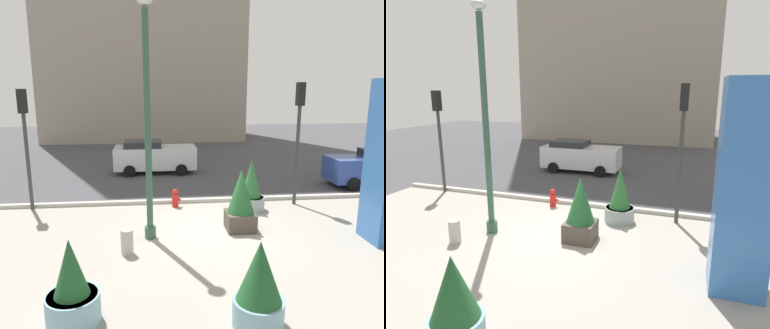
# 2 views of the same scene
# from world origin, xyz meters

# --- Properties ---
(ground_plane) EXTENTS (60.00, 60.00, 0.00)m
(ground_plane) POSITION_xyz_m (0.00, 4.00, 0.00)
(ground_plane) COLOR #47474C
(plaza_pavement) EXTENTS (18.00, 10.00, 0.02)m
(plaza_pavement) POSITION_xyz_m (0.00, -2.00, 0.00)
(plaza_pavement) COLOR #9E998E
(plaza_pavement) RESTS_ON ground_plane
(curb_strip) EXTENTS (18.00, 0.24, 0.16)m
(curb_strip) POSITION_xyz_m (0.00, 3.12, 0.08)
(curb_strip) COLOR #B7B2A8
(curb_strip) RESTS_ON ground_plane
(lamp_post) EXTENTS (0.44, 0.44, 7.32)m
(lamp_post) POSITION_xyz_m (-2.18, -0.38, 3.57)
(lamp_post) COLOR #335642
(lamp_post) RESTS_ON ground_plane
(art_pillar_blue) EXTENTS (1.21, 1.21, 5.04)m
(art_pillar_blue) POSITION_xyz_m (5.23, -1.31, 2.52)
(art_pillar_blue) COLOR #3870BC
(art_pillar_blue) RESTS_ON ground_plane
(potted_plant_mid_plaza) EXTENTS (1.09, 1.09, 2.06)m
(potted_plant_mid_plaza) POSITION_xyz_m (1.73, 1.93, 0.86)
(potted_plant_mid_plaza) COLOR gray
(potted_plant_mid_plaza) RESTS_ON ground_plane
(potted_plant_near_left) EXTENTS (1.05, 1.05, 1.85)m
(potted_plant_near_left) POSITION_xyz_m (0.04, -5.00, 0.87)
(potted_plant_near_left) COLOR #7AA8B7
(potted_plant_near_left) RESTS_ON ground_plane
(potted_plant_curbside) EXTENTS (0.96, 0.96, 2.10)m
(potted_plant_curbside) POSITION_xyz_m (0.85, 0.01, 1.02)
(potted_plant_curbside) COLOR #4C4238
(potted_plant_curbside) RESTS_ON ground_plane
(fire_hydrant) EXTENTS (0.36, 0.26, 0.75)m
(fire_hydrant) POSITION_xyz_m (-1.21, 2.62, 0.37)
(fire_hydrant) COLOR red
(fire_hydrant) RESTS_ON ground_plane
(concrete_bollard) EXTENTS (0.36, 0.36, 0.75)m
(concrete_bollard) POSITION_xyz_m (-2.85, -1.45, 0.38)
(concrete_bollard) COLOR #B2ADA3
(concrete_bollard) RESTS_ON ground_plane
(traffic_light_far_side) EXTENTS (0.28, 0.42, 4.96)m
(traffic_light_far_side) POSITION_xyz_m (3.72, 2.47, 3.31)
(traffic_light_far_side) COLOR #333833
(traffic_light_far_side) RESTS_ON ground_plane
(traffic_light_corner) EXTENTS (0.28, 0.42, 4.71)m
(traffic_light_corner) POSITION_xyz_m (-6.88, 2.88, 3.18)
(traffic_light_corner) COLOR #333833
(traffic_light_corner) RESTS_ON ground_plane
(car_intersection) EXTENTS (4.52, 2.07, 1.82)m
(car_intersection) POSITION_xyz_m (-2.03, 8.77, 0.93)
(car_intersection) COLOR silver
(car_intersection) RESTS_ON ground_plane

